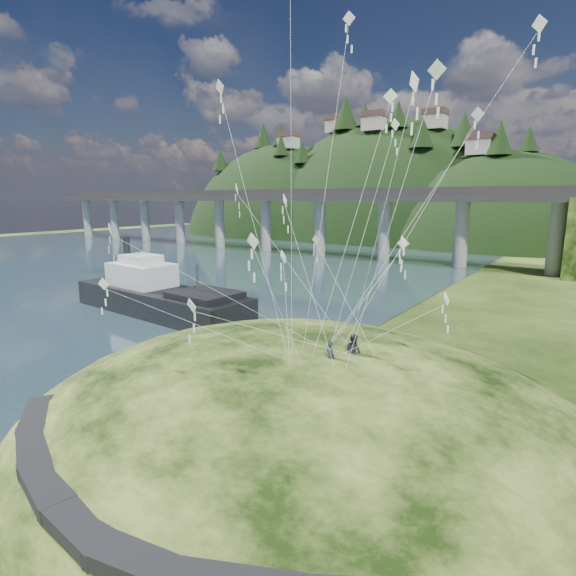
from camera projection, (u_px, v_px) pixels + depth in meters
The scene contains 10 objects.
ground at pixel (183, 403), 28.73m from camera, with size 320.00×320.00×0.00m, color black.
water at pixel (55, 261), 93.31m from camera, with size 240.00×240.00×0.00m, color #324F5C.
grass_hill at pixel (305, 450), 26.13m from camera, with size 36.00×32.00×13.00m.
footpath at pixel (118, 501), 16.30m from camera, with size 22.29×5.84×0.83m.
bridge at pixel (342, 213), 97.98m from camera, with size 160.00×11.00×15.00m.
far_ridge at pixel (369, 259), 152.83m from camera, with size 153.00×70.00×94.50m.
work_barge at pixel (158, 295), 51.05m from camera, with size 24.39×7.93×8.42m.
wooden_dock at pixel (233, 352), 37.09m from camera, with size 13.00×6.19×0.93m.
kite_flyers at pixel (348, 336), 23.28m from camera, with size 1.52×2.31×1.95m.
kite_swarm at pixel (334, 164), 24.23m from camera, with size 18.61×15.54×20.76m.
Camera 1 is at (20.83, -18.04, 12.88)m, focal length 28.00 mm.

